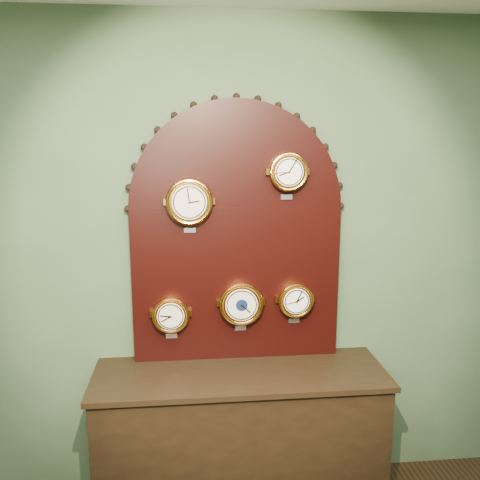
{
  "coord_description": "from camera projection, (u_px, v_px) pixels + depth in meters",
  "views": [
    {
      "loc": [
        -0.27,
        -0.42,
        2.12
      ],
      "look_at": [
        0.0,
        2.25,
        1.58
      ],
      "focal_mm": 38.37,
      "sensor_mm": 36.0,
      "label": 1
    }
  ],
  "objects": [
    {
      "name": "wall_back",
      "position": [
        236.0,
        262.0,
        3.02
      ],
      "size": [
        4.0,
        0.0,
        4.0
      ],
      "primitive_type": "plane",
      "rotation": [
        1.57,
        0.0,
        0.0
      ],
      "color": "#40593D",
      "rests_on": "ground"
    },
    {
      "name": "shop_counter",
      "position": [
        240.0,
        441.0,
        2.95
      ],
      "size": [
        1.6,
        0.5,
        0.8
      ],
      "primitive_type": "cube",
      "color": "black",
      "rests_on": "ground_plane"
    },
    {
      "name": "display_board",
      "position": [
        236.0,
        225.0,
        2.92
      ],
      "size": [
        1.26,
        0.06,
        1.53
      ],
      "color": "black",
      "rests_on": "shop_counter"
    },
    {
      "name": "roman_clock",
      "position": [
        189.0,
        202.0,
        2.8
      ],
      "size": [
        0.26,
        0.08,
        0.31
      ],
      "color": "orange",
      "rests_on": "display_board"
    },
    {
      "name": "arabic_clock",
      "position": [
        288.0,
        172.0,
        2.83
      ],
      "size": [
        0.21,
        0.08,
        0.26
      ],
      "color": "orange",
      "rests_on": "display_board"
    },
    {
      "name": "hygrometer",
      "position": [
        171.0,
        315.0,
        2.92
      ],
      "size": [
        0.21,
        0.08,
        0.26
      ],
      "color": "orange",
      "rests_on": "display_board"
    },
    {
      "name": "barometer",
      "position": [
        241.0,
        303.0,
        2.95
      ],
      "size": [
        0.25,
        0.08,
        0.3
      ],
      "color": "orange",
      "rests_on": "display_board"
    },
    {
      "name": "tide_clock",
      "position": [
        296.0,
        300.0,
        2.98
      ],
      "size": [
        0.2,
        0.08,
        0.26
      ],
      "color": "orange",
      "rests_on": "display_board"
    }
  ]
}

